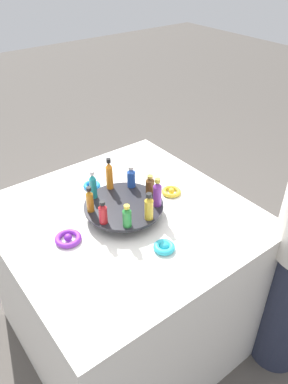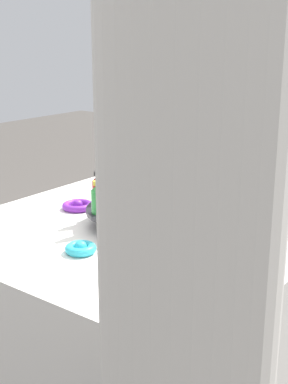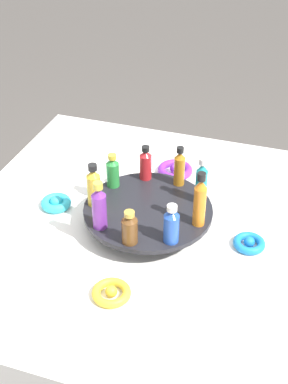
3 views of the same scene
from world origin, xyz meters
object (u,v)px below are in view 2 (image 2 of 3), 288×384
person_figure (188,361)px  display_stand (142,213)px  bottle_brown (181,203)px  bottle_purple (154,202)px  bottle_gold (119,202)px  bottle_blue (188,191)px  ribbon_bow_teal (80,248)px  bottle_amber (117,180)px  bottle_orange (174,177)px  ribbon_bow_blue (189,201)px  bottle_red (98,189)px  bottle_green (97,199)px  ribbon_bow_purple (78,205)px  bottle_teal (147,176)px  ribbon_bow_gold (219,242)px

person_figure → display_stand: bearing=0.0°
person_figure → bottle_brown: bearing=-8.7°
bottle_purple → bottle_gold: bearing=-59.2°
bottle_blue → ribbon_bow_teal: 0.38m
display_stand → bottle_amber: bearing=-109.2°
bottle_amber → bottle_gold: size_ratio=0.96×
bottle_orange → ribbon_bow_blue: bottle_orange is taller
bottle_orange → person_figure: 0.86m
ribbon_bow_teal → bottle_gold: bearing=168.1°
bottle_red → bottle_blue: size_ratio=0.98×
bottle_brown → ribbon_bow_blue: bearing=-152.3°
bottle_green → bottle_blue: bearing=140.8°
bottle_red → bottle_purple: bearing=80.8°
bottle_green → bottle_purple: bottle_purple is taller
ribbon_bow_blue → bottle_green: bearing=-10.1°
ribbon_bow_blue → ribbon_bow_purple: bearing=-45.2°
bottle_teal → ribbon_bow_purple: bearing=-58.5°
bottle_brown → ribbon_bow_purple: bottle_brown is taller
bottle_blue → ribbon_bow_blue: bearing=-149.1°
ribbon_bow_gold → bottle_orange: bearing=-119.6°
bottle_red → bottle_blue: (-0.14, 0.23, 0.00)m
display_stand → person_figure: person_figure is taller
bottle_amber → ribbon_bow_purple: size_ratio=1.10×
bottle_red → bottle_gold: size_ratio=0.84×
bottle_red → bottle_gold: bearing=60.8°
ribbon_bow_gold → ribbon_bow_purple: ribbon_bow_purple is taller
display_stand → bottle_blue: size_ratio=3.24×
bottle_teal → bottle_orange: 0.09m
bottle_purple → bottle_brown: size_ratio=1.47×
bottle_red → person_figure: (0.51, 0.65, -0.06)m
bottle_blue → ribbon_bow_purple: 0.39m
bottle_teal → ribbon_bow_gold: bottle_teal is taller
ribbon_bow_purple → display_stand: bearing=89.8°
bottle_teal → bottle_orange: bottle_orange is taller
bottle_brown → ribbon_bow_gold: bearing=88.7°
display_stand → bottle_green: size_ratio=3.43×
bottle_orange → ribbon_bow_teal: bottle_orange is taller
ribbon_bow_teal → bottle_green: bearing=-155.0°
ribbon_bow_teal → bottle_red: bearing=-149.1°
bottle_teal → ribbon_bow_purple: size_ratio=1.25×
bottle_red → ribbon_bow_gold: size_ratio=1.13×
bottle_brown → bottle_blue: 0.09m
bottle_green → ribbon_bow_purple: bearing=-121.8°
bottle_teal → person_figure: 0.90m
display_stand → bottle_orange: bearing=170.8°
bottle_green → ribbon_bow_blue: size_ratio=1.21×
bottle_amber → ribbon_bow_purple: 0.17m
bottle_purple → bottle_amber: bearing=-119.2°
display_stand → ribbon_bow_blue: display_stand is taller
display_stand → ribbon_bow_purple: bearing=-90.2°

